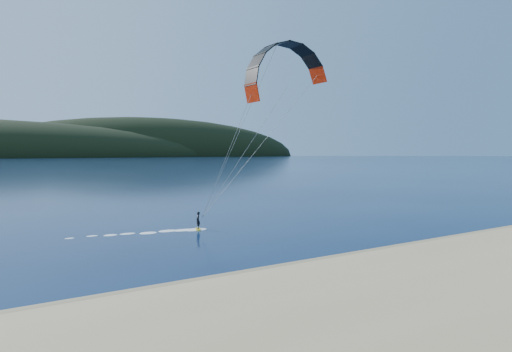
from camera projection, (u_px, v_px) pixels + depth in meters
The scene contains 3 objects.
ground at pixel (319, 299), 19.73m from camera, with size 1800.00×1800.00×0.00m, color #071337.
wet_sand at pixel (263, 275), 23.52m from camera, with size 220.00×2.50×0.10m.
kitesurfer_near at pixel (281, 94), 34.85m from camera, with size 19.60×8.69×14.65m.
Camera 1 is at (-12.83, -14.85, 6.55)m, focal length 30.93 mm.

